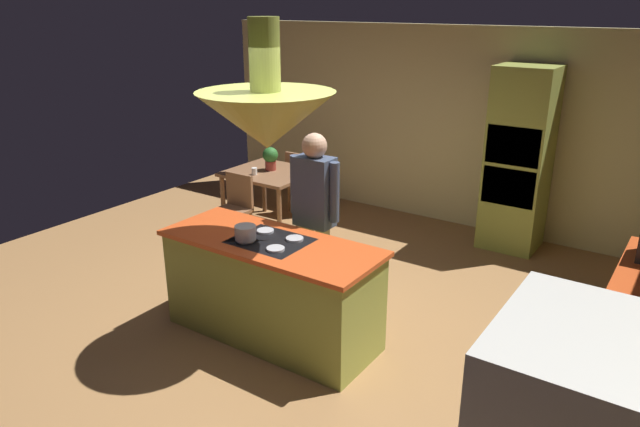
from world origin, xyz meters
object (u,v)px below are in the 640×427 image
cup_on_table (254,171)px  dining_table (270,179)px  cooking_pot_on_cooktop (245,233)px  kitchen_island (272,289)px  oven_tower (518,160)px  chair_facing_island (235,205)px  potted_plant_on_table (270,157)px  person_at_island (314,210)px  chair_by_back_wall (302,178)px

cup_on_table → dining_table: bearing=75.0°
cup_on_table → cooking_pot_on_cooktop: size_ratio=0.50×
kitchen_island → oven_tower: oven_tower is taller
chair_facing_island → potted_plant_on_table: 0.86m
oven_tower → cooking_pot_on_cooktop: size_ratio=11.98×
kitchen_island → cup_on_table: size_ratio=21.67×
person_at_island → potted_plant_on_table: (-1.73, 1.50, -0.06)m
kitchen_island → potted_plant_on_table: 2.80m
person_at_island → cup_on_table: 2.14m
cup_on_table → cooking_pot_on_cooktop: bearing=-51.2°
kitchen_island → oven_tower: size_ratio=0.90×
chair_facing_island → potted_plant_on_table: potted_plant_on_table is taller
cooking_pot_on_cooktop → cup_on_table: bearing=128.8°
dining_table → chair_by_back_wall: (0.00, 0.70, -0.16)m
kitchen_island → chair_by_back_wall: kitchen_island is taller
cup_on_table → oven_tower: bearing=25.7°
kitchen_island → chair_facing_island: 2.21m
dining_table → potted_plant_on_table: potted_plant_on_table is taller
person_at_island → chair_facing_island: bearing=156.3°
dining_table → chair_facing_island: chair_facing_island is taller
oven_tower → potted_plant_on_table: oven_tower is taller
chair_facing_island → cup_on_table: 0.55m
potted_plant_on_table → cooking_pot_on_cooktop: (1.57, -2.28, 0.07)m
oven_tower → person_at_island: 2.81m
cup_on_table → cooking_pot_on_cooktop: (1.60, -1.99, 0.19)m
kitchen_island → person_at_island: size_ratio=1.13×
cooking_pot_on_cooktop → oven_tower: bearing=69.5°
potted_plant_on_table → cup_on_table: 0.32m
kitchen_island → potted_plant_on_table: size_ratio=6.50×
kitchen_island → potted_plant_on_table: (-1.73, 2.15, 0.47)m
chair_by_back_wall → kitchen_island: bearing=121.3°
kitchen_island → person_at_island: 0.85m
chair_by_back_wall → potted_plant_on_table: (-0.03, -0.64, 0.42)m
person_at_island → chair_facing_island: 1.92m
dining_table → cooking_pot_on_cooktop: size_ratio=5.80×
dining_table → chair_by_back_wall: size_ratio=1.20×
person_at_island → potted_plant_on_table: person_at_island is taller
chair_by_back_wall → dining_table: bearing=90.0°
person_at_island → chair_facing_island: size_ratio=1.98×
chair_by_back_wall → person_at_island: bearing=128.4°
kitchen_island → cup_on_table: (-1.76, 1.86, 0.34)m
oven_tower → chair_by_back_wall: (-2.80, -0.45, -0.57)m
dining_table → chair_facing_island: 0.71m
oven_tower → chair_by_back_wall: size_ratio=2.48×
potted_plant_on_table → chair_by_back_wall: bearing=86.9°
chair_by_back_wall → potted_plant_on_table: size_ratio=2.90×
oven_tower → cup_on_table: (-2.86, -1.38, -0.27)m
kitchen_island → chair_facing_island: bearing=140.4°
kitchen_island → dining_table: kitchen_island is taller
oven_tower → person_at_island: size_ratio=1.25×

